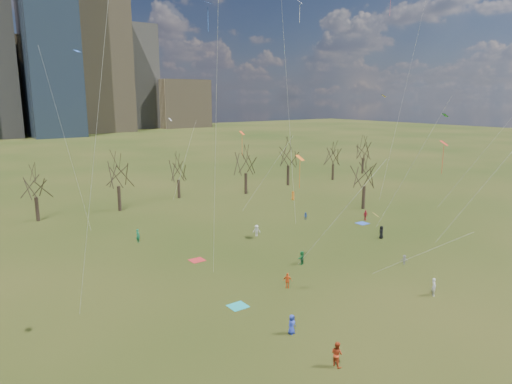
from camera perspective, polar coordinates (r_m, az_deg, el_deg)
ground at (r=47.23m, az=8.67°, el=-10.80°), size 500.00×500.00×0.00m
bare_tree_row at (r=75.69m, az=-11.27°, el=2.51°), size 113.04×29.80×9.50m
blanket_teal at (r=41.33m, az=-2.28°, el=-14.06°), size 1.60×1.50×0.03m
blanket_navy at (r=68.25m, az=13.17°, el=-3.83°), size 1.60×1.50×0.03m
blanket_crimson at (r=52.33m, az=-7.37°, el=-8.45°), size 1.60×1.50×0.03m
person_0 at (r=36.85m, az=4.49°, el=-16.16°), size 0.86×0.65×1.57m
person_1 at (r=46.06m, az=21.34°, el=-10.98°), size 0.70×0.73×1.68m
person_2 at (r=33.39m, az=10.08°, el=-19.30°), size 0.70×0.89×1.79m
person_3 at (r=53.11m, az=18.04°, el=-8.04°), size 0.76×0.78×1.07m
person_4 at (r=44.61m, az=3.97°, el=-11.00°), size 0.93×0.89×1.55m
person_5 at (r=50.77m, az=5.75°, el=-8.17°), size 1.43×1.07×1.51m
person_6 at (r=61.51m, az=15.40°, el=-4.87°), size 0.83×0.97×1.69m
person_8 at (r=68.66m, az=6.22°, el=-3.01°), size 0.58×0.65×1.13m
person_9 at (r=60.38m, az=0.07°, el=-4.83°), size 1.11×1.03×1.50m
person_10 at (r=69.99m, az=13.52°, el=-2.82°), size 0.90×0.39×1.52m
person_12 at (r=81.45m, az=4.64°, el=-0.45°), size 0.56×0.82×1.62m
person_13 at (r=59.69m, az=-14.55°, el=-5.31°), size 0.59×0.73×1.74m
kites_airborne at (r=52.05m, az=5.33°, el=6.67°), size 67.91×49.32×31.39m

